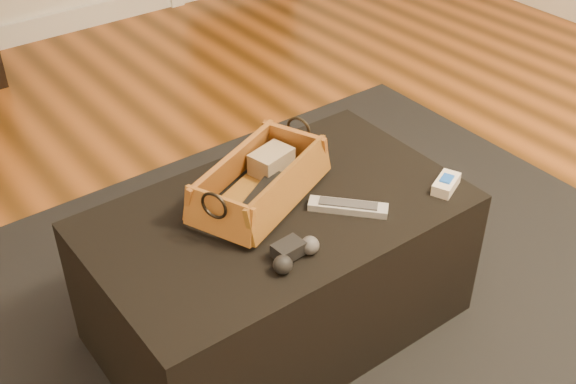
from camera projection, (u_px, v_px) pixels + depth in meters
floor at (391, 357)px, 2.06m from camera, size 5.00×5.50×0.01m
baseboard at (33, 29)px, 3.79m from camera, size 5.00×0.04×0.12m
area_rug at (289, 333)px, 2.12m from camera, size 2.60×2.00×0.01m
ottoman at (278, 269)px, 2.02m from camera, size 1.00×0.60×0.42m
tv_remote at (261, 196)px, 1.90m from camera, size 0.22×0.15×0.02m
cloth_bundle at (271, 161)px, 2.00m from camera, size 0.13×0.10×0.06m
wicker_basket at (260, 183)px, 1.91m from camera, size 0.46×0.36×0.15m
game_controller at (293, 253)px, 1.72m from camera, size 0.15×0.09×0.05m
silver_remote at (348, 207)px, 1.89m from camera, size 0.18×0.19×0.02m
cream_gadget at (446, 184)px, 1.97m from camera, size 0.11×0.09×0.04m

